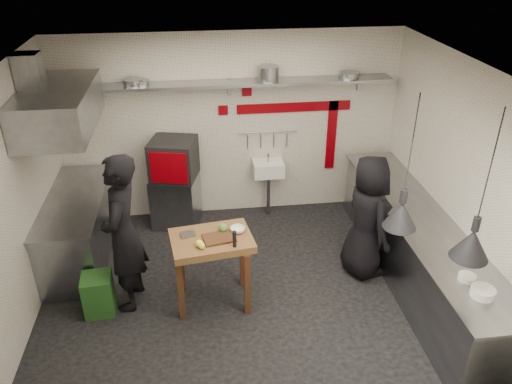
{
  "coord_description": "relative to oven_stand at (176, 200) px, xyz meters",
  "views": [
    {
      "loc": [
        -0.5,
        -4.85,
        4.09
      ],
      "look_at": [
        0.15,
        0.3,
        1.27
      ],
      "focal_mm": 35.0,
      "sensor_mm": 36.0,
      "label": 1
    }
  ],
  "objects": [
    {
      "name": "floor",
      "position": [
        0.87,
        -1.8,
        -0.4
      ],
      "size": [
        5.0,
        5.0,
        0.0
      ],
      "primitive_type": "plane",
      "color": "black",
      "rests_on": "ground"
    },
    {
      "name": "ceiling",
      "position": [
        0.87,
        -1.8,
        2.4
      ],
      "size": [
        5.0,
        5.0,
        0.0
      ],
      "primitive_type": "plane",
      "color": "silver",
      "rests_on": "floor"
    },
    {
      "name": "wall_back",
      "position": [
        0.87,
        0.3,
        1.0
      ],
      "size": [
        5.0,
        0.04,
        2.8
      ],
      "primitive_type": "cube",
      "color": "silver",
      "rests_on": "floor"
    },
    {
      "name": "wall_front",
      "position": [
        0.87,
        -3.9,
        1.0
      ],
      "size": [
        5.0,
        0.04,
        2.8
      ],
      "primitive_type": "cube",
      "color": "silver",
      "rests_on": "floor"
    },
    {
      "name": "wall_left",
      "position": [
        -1.63,
        -1.8,
        1.0
      ],
      "size": [
        0.04,
        4.2,
        2.8
      ],
      "primitive_type": "cube",
      "color": "silver",
      "rests_on": "floor"
    },
    {
      "name": "wall_right",
      "position": [
        3.37,
        -1.8,
        1.0
      ],
      "size": [
        0.04,
        4.2,
        2.8
      ],
      "primitive_type": "cube",
      "color": "silver",
      "rests_on": "floor"
    },
    {
      "name": "red_band_horiz",
      "position": [
        1.82,
        0.28,
        1.28
      ],
      "size": [
        1.7,
        0.02,
        0.14
      ],
      "primitive_type": "cube",
      "color": "#770109",
      "rests_on": "wall_back"
    },
    {
      "name": "red_band_vert",
      "position": [
        2.42,
        0.28,
        0.8
      ],
      "size": [
        0.14,
        0.02,
        1.1
      ],
      "primitive_type": "cube",
      "color": "#770109",
      "rests_on": "wall_back"
    },
    {
      "name": "red_tile_a",
      "position": [
        1.12,
        0.28,
        1.55
      ],
      "size": [
        0.14,
        0.02,
        0.14
      ],
      "primitive_type": "cube",
      "color": "#770109",
      "rests_on": "wall_back"
    },
    {
      "name": "red_tile_b",
      "position": [
        0.77,
        0.28,
        1.28
      ],
      "size": [
        0.14,
        0.02,
        0.14
      ],
      "primitive_type": "cube",
      "color": "#770109",
      "rests_on": "wall_back"
    },
    {
      "name": "back_shelf",
      "position": [
        0.87,
        0.12,
        1.72
      ],
      "size": [
        4.6,
        0.34,
        0.04
      ],
      "primitive_type": "cube",
      "color": "gray",
      "rests_on": "wall_back"
    },
    {
      "name": "shelf_bracket_left",
      "position": [
        -1.03,
        0.27,
        1.62
      ],
      "size": [
        0.04,
        0.06,
        0.24
      ],
      "primitive_type": "cube",
      "color": "gray",
      "rests_on": "wall_back"
    },
    {
      "name": "shelf_bracket_mid",
      "position": [
        0.87,
        0.27,
        1.62
      ],
      "size": [
        0.04,
        0.06,
        0.24
      ],
      "primitive_type": "cube",
      "color": "gray",
      "rests_on": "wall_back"
    },
    {
      "name": "shelf_bracket_right",
      "position": [
        2.77,
        0.27,
        1.62
      ],
      "size": [
        0.04,
        0.06,
        0.24
      ],
      "primitive_type": "cube",
      "color": "gray",
      "rests_on": "wall_back"
    },
    {
      "name": "pan_far_left",
      "position": [
        -0.44,
        0.12,
        1.79
      ],
      "size": [
        0.31,
        0.31,
        0.09
      ],
      "primitive_type": "cylinder",
      "rotation": [
        0.0,
        0.0,
        0.16
      ],
      "color": "gray",
      "rests_on": "back_shelf"
    },
    {
      "name": "pan_mid_left",
      "position": [
        -0.35,
        0.12,
        1.78
      ],
      "size": [
        0.29,
        0.29,
        0.07
      ],
      "primitive_type": "cylinder",
      "rotation": [
        0.0,
        0.0,
        -0.19
      ],
      "color": "gray",
      "rests_on": "back_shelf"
    },
    {
      "name": "stock_pot",
      "position": [
        1.41,
        0.12,
        1.84
      ],
      "size": [
        0.38,
        0.38,
        0.2
      ],
      "primitive_type": "cylinder",
      "rotation": [
        0.0,
        0.0,
        0.38
      ],
      "color": "gray",
      "rests_on": "back_shelf"
    },
    {
      "name": "pan_right",
      "position": [
        2.57,
        0.12,
        1.78
      ],
      "size": [
        0.36,
        0.36,
        0.08
      ],
      "primitive_type": "cylinder",
      "rotation": [
        0.0,
        0.0,
        0.34
      ],
      "color": "gray",
      "rests_on": "back_shelf"
    },
    {
      "name": "oven_stand",
      "position": [
        0.0,
        0.0,
        0.0
      ],
      "size": [
        0.77,
        0.73,
        0.8
      ],
      "primitive_type": "cube",
      "rotation": [
        0.0,
        0.0,
        -0.24
      ],
      "color": "gray",
      "rests_on": "floor"
    },
    {
      "name": "combi_oven",
      "position": [
        0.02,
        -0.04,
        0.69
      ],
      "size": [
        0.74,
        0.71,
        0.58
      ],
      "primitive_type": "cube",
      "rotation": [
        0.0,
        0.0,
        -0.24
      ],
      "color": "black",
      "rests_on": "oven_stand"
    },
    {
      "name": "oven_door",
      "position": [
        -0.05,
        -0.34,
        0.69
      ],
      "size": [
        0.52,
        0.16,
        0.46
      ],
      "primitive_type": "cube",
      "rotation": [
        0.0,
        0.0,
        -0.24
      ],
      "color": "#770109",
      "rests_on": "combi_oven"
    },
    {
      "name": "oven_glass",
      "position": [
        0.02,
        -0.35,
        0.69
      ],
      "size": [
        0.35,
        0.1,
        0.34
      ],
      "primitive_type": "cube",
      "rotation": [
        0.0,
        0.0,
        -0.24
      ],
      "color": "black",
      "rests_on": "oven_door"
    },
    {
      "name": "hand_sink",
      "position": [
        1.42,
        0.12,
        0.38
      ],
      "size": [
        0.46,
        0.34,
        0.22
      ],
      "primitive_type": "cube",
      "color": "white",
      "rests_on": "wall_back"
    },
    {
      "name": "sink_tap",
      "position": [
        1.42,
        0.12,
        0.56
      ],
      "size": [
        0.03,
        0.03,
        0.14
      ],
      "primitive_type": "cylinder",
      "color": "gray",
      "rests_on": "hand_sink"
    },
    {
      "name": "sink_drain",
      "position": [
        1.42,
        0.08,
        -0.06
      ],
      "size": [
        0.06,
        0.06,
        0.66
      ],
      "primitive_type": "cylinder",
      "color": "gray",
      "rests_on": "floor"
    },
    {
      "name": "utensil_rail",
      "position": [
        1.42,
        0.26,
        0.92
      ],
      "size": [
        0.9,
        0.02,
        0.02
      ],
      "primitive_type": "cylinder",
      "rotation": [
        0.0,
        1.57,
        0.0
      ],
      "color": "gray",
      "rests_on": "wall_back"
    },
    {
      "name": "counter_right",
      "position": [
        3.02,
        -1.8,
        0.05
      ],
      "size": [
        0.7,
        3.8,
        0.9
      ],
      "primitive_type": "cube",
      "color": "gray",
      "rests_on": "floor"
    },
    {
      "name": "counter_right_top",
      "position": [
        3.02,
        -1.8,
        0.52
      ],
      "size": [
        0.76,
        3.9,
        0.03
      ],
      "primitive_type": "cube",
      "color": "gray",
      "rests_on": "counter_right"
    },
    {
      "name": "plate_stack",
      "position": [
        2.99,
        -3.23,
        0.57
      ],
      "size": [
        0.3,
        0.3,
        0.09
      ],
      "primitive_type": "cylinder",
      "rotation": [
        0.0,
        0.0,
        0.4
      ],
      "color": "white",
      "rests_on": "counter_right_top"
    },
    {
      "name": "small_bowl_right",
      "position": [
        2.97,
        -2.98,
        0.56
      ],
      "size": [
        0.23,
        0.23,
        0.05
      ],
      "primitive_type": "cylinder",
      "rotation": [
        0.0,
        0.0,
        -0.35
      ],
      "color": "white",
      "rests_on": "counter_right_top"
    },
    {
      "name": "counter_left",
      "position": [
        -1.28,
        -0.75,
        0.05
      ],
      "size": [
        0.7,
        1.9,
        0.9
      ],
      "primitive_type": "cube",
      "color": "gray",
      "rests_on": "floor"
    },
    {
      "name": "counter_left_top",
      "position": [
        -1.28,
        -0.75,
        0.52
      ],
      "size": [
        0.76,
        2.0,
        0.03
      ],
      "primitive_type": "cube",
      "color": "gray",
      "rests_on": "counter_left"
    },
    {
      "name": "extractor_hood",
      "position": [
        -1.23,
        -0.75,
        1.75
      ],
      "size": [
        0.78,
        1.6,
        0.5
      ],
      "primitive_type": "cube",
      "color": "gray",
      "rests_on": "ceiling"
    },
    {
      "name": "hood_duct",
      "position": [
        -1.48,
        -0.75,
        2.15
      ],
      "size": [
        0.28,
        0.28,
        0.5
      ],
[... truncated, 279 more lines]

